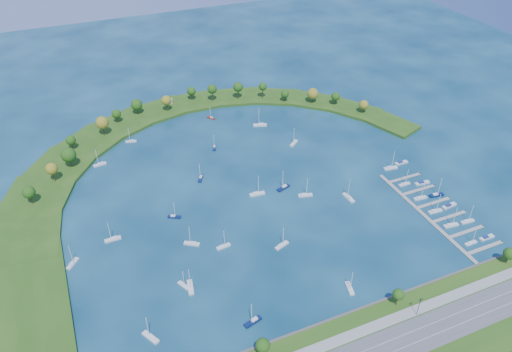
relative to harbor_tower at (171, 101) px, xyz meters
name	(u,v)px	position (x,y,z in m)	size (l,w,h in m)	color
ground	(252,188)	(16.11, -120.57, -4.04)	(700.00, 700.00, 0.00)	#072942
breakwater	(155,162)	(-30.22, -71.86, -3.05)	(286.74, 247.64, 2.00)	#244D14
breakwater_trees	(182,115)	(-1.46, -35.12, 6.33)	(238.36, 94.83, 14.20)	#382314
harbor_tower	(171,101)	(0.00, 0.00, 0.00)	(2.60, 2.60, 3.97)	gray
dock_system	(435,212)	(101.41, -181.57, -3.68)	(24.28, 82.00, 1.60)	gray
moored_boat_0	(223,246)	(-16.66, -161.36, -3.16)	(7.71, 2.87, 11.07)	silver
moored_boat_1	(190,287)	(-40.07, -180.73, -3.10)	(4.08, 9.25, 13.15)	silver
moored_boat_2	(192,243)	(-30.83, -153.05, -3.13)	(8.12, 6.43, 12.07)	silver
moored_boat_3	(201,178)	(-9.03, -100.03, -3.15)	(5.58, 7.82, 11.35)	#0B1A45
moored_boat_4	(282,245)	(11.15, -172.44, -3.13)	(8.59, 4.93, 12.18)	silver
moored_boat_5	(151,337)	(-63.46, -200.64, -3.11)	(6.33, 8.80, 12.80)	silver
moored_boat_6	(253,321)	(-20.76, -210.08, -3.11)	(8.85, 4.46, 12.53)	#0B1A45
moored_boat_7	(100,164)	(-63.38, -60.53, -3.13)	(8.43, 3.42, 12.04)	silver
moored_boat_8	(257,193)	(16.45, -127.98, -3.09)	(9.29, 3.34, 13.38)	silver
moored_boat_9	(72,263)	(-88.94, -143.50, -3.13)	(7.00, 7.71, 11.99)	silver
moored_boat_10	(294,143)	(61.69, -86.26, -3.11)	(8.30, 7.33, 12.77)	silver
moored_boat_11	(131,141)	(-39.38, -40.32, -3.17)	(7.55, 3.97, 10.69)	silver
moored_boat_12	(260,125)	(50.29, -54.81, -3.06)	(10.12, 5.71, 14.34)	silver
moored_boat_13	(113,239)	(-67.70, -133.67, -3.12)	(8.48, 2.53, 12.41)	silver
moored_boat_14	(174,216)	(-33.50, -128.68, -3.17)	(7.26, 5.24, 10.56)	#0B1A45
moored_boat_15	(349,197)	(63.70, -152.21, -3.08)	(3.24, 9.37, 13.53)	silver
moored_boat_16	(211,117)	(21.44, -30.61, -3.19)	(5.03, 6.22, 9.30)	maroon
moored_boat_17	(350,288)	(27.93, -210.50, -3.13)	(4.12, 8.37, 11.85)	silver
moored_boat_18	(305,195)	(41.80, -140.05, -3.12)	(8.67, 4.52, 12.28)	silver
moored_boat_19	(283,187)	(33.25, -128.60, -3.10)	(9.19, 5.25, 13.03)	#0B1A45
moored_boat_20	(184,285)	(-42.68, -178.35, -3.18)	(4.71, 7.09, 10.18)	silver
moored_boat_21	(214,147)	(10.25, -70.13, -3.17)	(4.47, 7.35, 10.45)	#0B1A45
docked_boat_0	(471,243)	(101.65, -209.21, -3.17)	(7.15, 2.10, 10.46)	silver
docked_boat_1	(487,238)	(112.08, -209.30, -3.39)	(8.69, 2.45, 1.77)	silver
docked_boat_2	(451,225)	(101.62, -194.39, -3.12)	(8.66, 3.29, 12.42)	silver
docked_boat_3	(468,221)	(112.13, -195.32, -3.14)	(7.99, 2.81, 11.53)	silver
docked_boat_4	(435,211)	(101.63, -181.52, -3.12)	(8.49, 2.97, 12.25)	silver
docked_boat_5	(449,206)	(112.07, -180.87, -3.34)	(9.54, 3.49, 1.90)	silver
docked_boat_6	(420,198)	(101.63, -168.63, -3.13)	(8.33, 2.91, 12.02)	silver
docked_boat_7	(436,195)	(112.12, -170.07, -3.11)	(8.93, 3.60, 12.76)	#0B1A45
docked_boat_8	(404,184)	(101.64, -153.98, -3.16)	(7.49, 2.14, 10.99)	silver
docked_boat_9	(422,183)	(112.07, -157.26, -3.34)	(9.51, 3.37, 1.90)	silver
docked_boat_10	(390,168)	(104.02, -136.66, -3.10)	(9.15, 3.72, 13.07)	silver
docked_boat_11	(401,163)	(113.98, -134.39, -3.38)	(8.79, 2.49, 1.79)	silver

